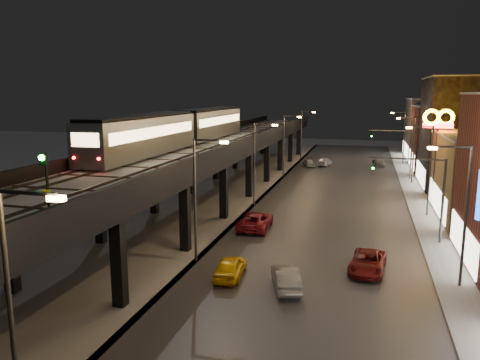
# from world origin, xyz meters

# --- Properties ---
(ground) EXTENTS (220.00, 220.00, 0.00)m
(ground) POSITION_xyz_m (0.00, 0.00, 0.00)
(ground) COLOR silver
(road_surface) EXTENTS (17.00, 120.00, 0.06)m
(road_surface) POSITION_xyz_m (7.50, 35.00, 0.03)
(road_surface) COLOR #46474D
(road_surface) RESTS_ON ground
(sidewalk_right) EXTENTS (4.00, 120.00, 0.14)m
(sidewalk_right) POSITION_xyz_m (17.50, 35.00, 0.07)
(sidewalk_right) COLOR #9FA1A8
(sidewalk_right) RESTS_ON ground
(under_viaduct_pavement) EXTENTS (11.00, 120.00, 0.06)m
(under_viaduct_pavement) POSITION_xyz_m (-6.00, 35.00, 0.03)
(under_viaduct_pavement) COLOR #9FA1A8
(under_viaduct_pavement) RESTS_ON ground
(elevated_viaduct) EXTENTS (9.00, 100.00, 6.30)m
(elevated_viaduct) POSITION_xyz_m (-6.00, 31.84, 5.62)
(elevated_viaduct) COLOR black
(elevated_viaduct) RESTS_ON ground
(viaduct_trackbed) EXTENTS (8.40, 100.00, 0.32)m
(viaduct_trackbed) POSITION_xyz_m (-6.01, 31.97, 6.39)
(viaduct_trackbed) COLOR #B2B7C1
(viaduct_trackbed) RESTS_ON elevated_viaduct
(viaduct_parapet_streetside) EXTENTS (0.30, 100.00, 1.10)m
(viaduct_parapet_streetside) POSITION_xyz_m (-1.65, 32.00, 6.85)
(viaduct_parapet_streetside) COLOR black
(viaduct_parapet_streetside) RESTS_ON elevated_viaduct
(viaduct_parapet_far) EXTENTS (0.30, 100.00, 1.10)m
(viaduct_parapet_far) POSITION_xyz_m (-10.35, 32.00, 6.85)
(viaduct_parapet_far) COLOR black
(viaduct_parapet_far) RESTS_ON elevated_viaduct
(building_d) EXTENTS (12.20, 13.20, 14.16)m
(building_d) POSITION_xyz_m (23.99, 48.00, 7.08)
(building_d) COLOR black
(building_d) RESTS_ON ground
(building_e) EXTENTS (12.20, 12.20, 10.16)m
(building_e) POSITION_xyz_m (23.99, 62.00, 5.08)
(building_e) COLOR maroon
(building_e) RESTS_ON ground
(building_f) EXTENTS (12.20, 16.20, 11.16)m
(building_f) POSITION_xyz_m (23.99, 76.00, 5.58)
(building_f) COLOR #4E4D52
(building_f) RESTS_ON ground
(streetlight_left_0) EXTENTS (2.57, 0.28, 9.00)m
(streetlight_left_0) POSITION_xyz_m (-0.43, -5.00, 5.24)
(streetlight_left_0) COLOR #38383A
(streetlight_left_0) RESTS_ON ground
(streetlight_left_1) EXTENTS (2.57, 0.28, 9.00)m
(streetlight_left_1) POSITION_xyz_m (-0.43, 13.00, 5.24)
(streetlight_left_1) COLOR #38383A
(streetlight_left_1) RESTS_ON ground
(streetlight_right_1) EXTENTS (2.56, 0.28, 9.00)m
(streetlight_right_1) POSITION_xyz_m (16.73, 13.00, 5.24)
(streetlight_right_1) COLOR #38383A
(streetlight_right_1) RESTS_ON ground
(streetlight_left_2) EXTENTS (2.57, 0.28, 9.00)m
(streetlight_left_2) POSITION_xyz_m (-0.43, 31.00, 5.24)
(streetlight_left_2) COLOR #38383A
(streetlight_left_2) RESTS_ON ground
(streetlight_right_2) EXTENTS (2.56, 0.28, 9.00)m
(streetlight_right_2) POSITION_xyz_m (16.73, 31.00, 5.24)
(streetlight_right_2) COLOR #38383A
(streetlight_right_2) RESTS_ON ground
(streetlight_left_3) EXTENTS (2.57, 0.28, 9.00)m
(streetlight_left_3) POSITION_xyz_m (-0.43, 49.00, 5.24)
(streetlight_left_3) COLOR #38383A
(streetlight_left_3) RESTS_ON ground
(streetlight_right_3) EXTENTS (2.56, 0.28, 9.00)m
(streetlight_right_3) POSITION_xyz_m (16.73, 49.00, 5.24)
(streetlight_right_3) COLOR #38383A
(streetlight_right_3) RESTS_ON ground
(streetlight_left_4) EXTENTS (2.57, 0.28, 9.00)m
(streetlight_left_4) POSITION_xyz_m (-0.43, 67.00, 5.24)
(streetlight_left_4) COLOR #38383A
(streetlight_left_4) RESTS_ON ground
(streetlight_right_4) EXTENTS (2.56, 0.28, 9.00)m
(streetlight_right_4) POSITION_xyz_m (16.73, 67.00, 5.24)
(streetlight_right_4) COLOR #38383A
(streetlight_right_4) RESTS_ON ground
(traffic_light_rig_a) EXTENTS (6.10, 0.34, 7.00)m
(traffic_light_rig_a) POSITION_xyz_m (15.84, 22.00, 4.50)
(traffic_light_rig_a) COLOR #38383A
(traffic_light_rig_a) RESTS_ON ground
(traffic_light_rig_b) EXTENTS (6.10, 0.34, 7.00)m
(traffic_light_rig_b) POSITION_xyz_m (15.84, 52.00, 4.50)
(traffic_light_rig_b) COLOR #38383A
(traffic_light_rig_b) RESTS_ON ground
(subway_train) EXTENTS (3.01, 36.71, 3.60)m
(subway_train) POSITION_xyz_m (-8.50, 30.03, 8.41)
(subway_train) COLOR gray
(subway_train) RESTS_ON viaduct_trackbed
(rail_signal) EXTENTS (0.35, 0.43, 2.98)m
(rail_signal) POSITION_xyz_m (-2.10, -0.87, 8.74)
(rail_signal) COLOR black
(rail_signal) RESTS_ON viaduct_trackbed
(car_taxi) EXTENTS (1.98, 4.27, 1.41)m
(car_taxi) POSITION_xyz_m (2.58, 10.75, 0.71)
(car_taxi) COLOR yellow
(car_taxi) RESTS_ON ground
(car_near_white) EXTENTS (2.67, 4.48, 1.40)m
(car_near_white) POSITION_xyz_m (6.44, 9.92, 0.70)
(car_near_white) COLOR gray
(car_near_white) RESTS_ON ground
(car_mid_silver) EXTENTS (2.76, 5.65, 1.55)m
(car_mid_silver) POSITION_xyz_m (1.58, 22.11, 0.77)
(car_mid_silver) COLOR maroon
(car_mid_silver) RESTS_ON ground
(car_mid_dark) EXTENTS (2.54, 4.66, 1.28)m
(car_mid_dark) POSITION_xyz_m (4.11, 61.81, 0.64)
(car_mid_dark) COLOR white
(car_mid_dark) RESTS_ON ground
(car_far_white) EXTENTS (2.64, 4.02, 1.27)m
(car_far_white) POSITION_xyz_m (1.63, 60.08, 0.64)
(car_far_white) COLOR silver
(car_far_white) RESTS_ON ground
(car_onc_dark) EXTENTS (2.72, 5.01, 1.34)m
(car_onc_dark) POSITION_xyz_m (11.36, 14.11, 0.67)
(car_onc_dark) COLOR maroon
(car_onc_dark) RESTS_ON ground
(car_onc_red) EXTENTS (1.72, 4.19, 1.42)m
(car_onc_red) POSITION_xyz_m (13.08, 63.73, 0.71)
(car_onc_red) COLOR gray
(car_onc_red) RESTS_ON ground
(sign_mcdonalds) EXTENTS (3.12, 0.64, 10.47)m
(sign_mcdonalds) POSITION_xyz_m (18.00, 35.41, 8.58)
(sign_mcdonalds) COLOR #38383A
(sign_mcdonalds) RESTS_ON ground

